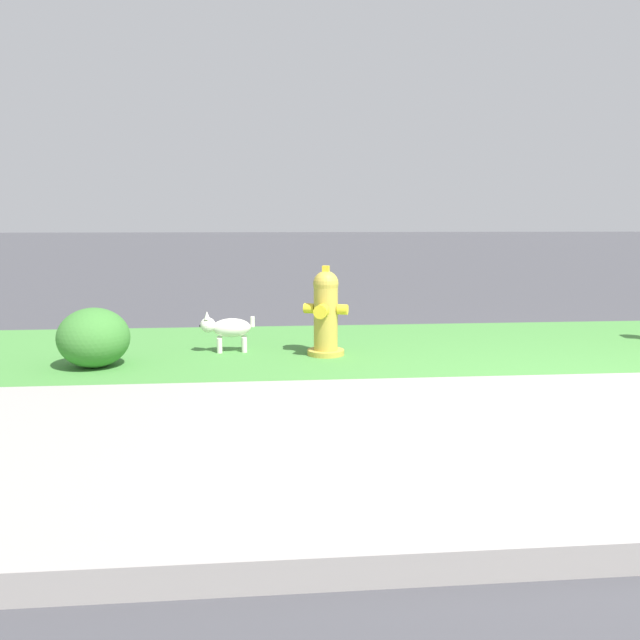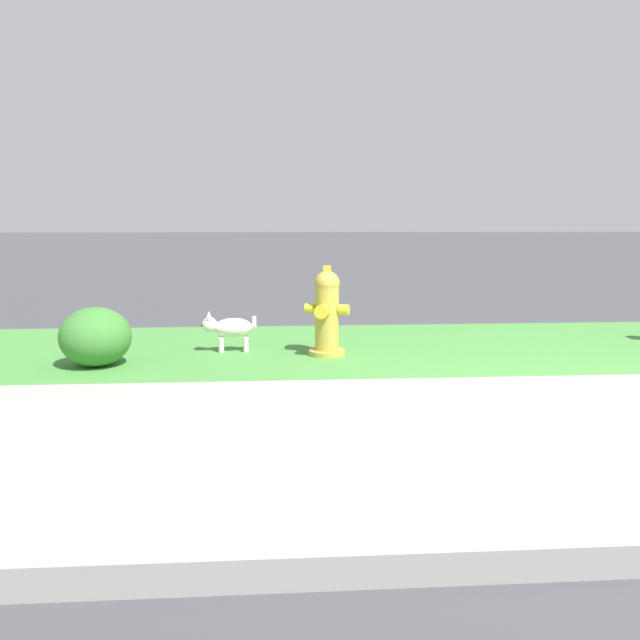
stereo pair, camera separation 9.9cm
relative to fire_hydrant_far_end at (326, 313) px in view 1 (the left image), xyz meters
The scene contains 4 objects.
grass_verge 1.81m from the fire_hydrant_far_end, 10.71° to the left, with size 18.00×2.45×0.01m, color #47893D.
fire_hydrant_far_end is the anchor object (origin of this frame).
small_white_dog 0.92m from the fire_hydrant_far_end, 166.48° to the left, with size 0.50×0.19×0.37m.
shrub_bush_mid_verge 1.95m from the fire_hydrant_far_end, behind, with size 0.57×0.57×0.49m.
Camera 1 is at (-2.27, -3.24, 1.19)m, focal length 35.00 mm.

